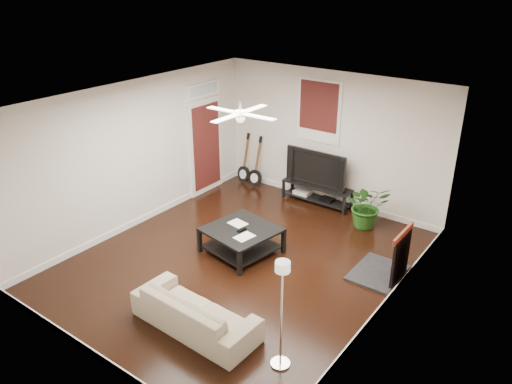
# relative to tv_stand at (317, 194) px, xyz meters

# --- Properties ---
(room) EXTENTS (5.01, 6.01, 2.81)m
(room) POSITION_rel_tv_stand_xyz_m (0.14, -2.78, 1.19)
(room) COLOR black
(room) RESTS_ON ground
(brick_accent) EXTENTS (0.02, 2.20, 2.80)m
(brick_accent) POSITION_rel_tv_stand_xyz_m (2.63, -1.78, 1.19)
(brick_accent) COLOR #9E4B33
(brick_accent) RESTS_ON floor
(fireplace) EXTENTS (0.80, 1.10, 0.92)m
(fireplace) POSITION_rel_tv_stand_xyz_m (2.34, -1.78, 0.25)
(fireplace) COLOR black
(fireplace) RESTS_ON floor
(window_back) EXTENTS (1.00, 0.06, 1.30)m
(window_back) POSITION_rel_tv_stand_xyz_m (-0.16, 0.19, 1.74)
(window_back) COLOR #3B1110
(window_back) RESTS_ON wall_back
(door_left) EXTENTS (0.08, 1.00, 2.50)m
(door_left) POSITION_rel_tv_stand_xyz_m (-2.32, -0.88, 1.04)
(door_left) COLOR white
(door_left) RESTS_ON wall_left
(tv_stand) EXTENTS (1.52, 0.40, 0.43)m
(tv_stand) POSITION_rel_tv_stand_xyz_m (0.00, 0.00, 0.00)
(tv_stand) COLOR black
(tv_stand) RESTS_ON floor
(tv) EXTENTS (1.36, 0.18, 0.78)m
(tv) POSITION_rel_tv_stand_xyz_m (-0.00, 0.02, 0.60)
(tv) COLOR black
(tv) RESTS_ON tv_stand
(coffee_table) EXTENTS (1.29, 1.29, 0.47)m
(coffee_table) POSITION_rel_tv_stand_xyz_m (-0.05, -2.56, 0.02)
(coffee_table) COLOR black
(coffee_table) RESTS_ON floor
(sofa) EXTENTS (1.90, 0.79, 0.55)m
(sofa) POSITION_rel_tv_stand_xyz_m (0.69, -4.55, 0.06)
(sofa) COLOR #C2AE91
(sofa) RESTS_ON floor
(floor_lamp) EXTENTS (0.26, 0.26, 1.53)m
(floor_lamp) POSITION_rel_tv_stand_xyz_m (2.04, -4.45, 0.55)
(floor_lamp) COLOR white
(floor_lamp) RESTS_ON floor
(potted_plant) EXTENTS (1.07, 1.06, 0.90)m
(potted_plant) POSITION_rel_tv_stand_xyz_m (1.31, -0.37, 0.24)
(potted_plant) COLOR #1E5117
(potted_plant) RESTS_ON floor
(guitar_left) EXTENTS (0.40, 0.31, 1.19)m
(guitar_left) POSITION_rel_tv_stand_xyz_m (-1.95, -0.03, 0.38)
(guitar_left) COLOR black
(guitar_left) RESTS_ON floor
(guitar_right) EXTENTS (0.38, 0.28, 1.19)m
(guitar_right) POSITION_rel_tv_stand_xyz_m (-1.60, -0.06, 0.38)
(guitar_right) COLOR black
(guitar_right) RESTS_ON floor
(ceiling_fan) EXTENTS (1.24, 1.24, 0.32)m
(ceiling_fan) POSITION_rel_tv_stand_xyz_m (0.14, -2.78, 2.39)
(ceiling_fan) COLOR white
(ceiling_fan) RESTS_ON ceiling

